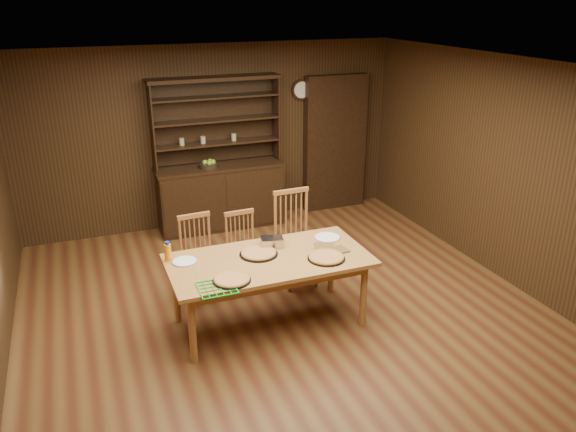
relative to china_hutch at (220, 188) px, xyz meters
name	(u,v)px	position (x,y,z in m)	size (l,w,h in m)	color
floor	(290,318)	(0.00, -2.75, -0.60)	(6.00, 6.00, 0.00)	brown
room_shell	(290,178)	(0.00, -2.75, 0.98)	(6.00, 6.00, 6.00)	silver
china_hutch	(220,188)	(0.00, 0.00, 0.00)	(1.84, 0.52, 2.17)	black
doorway	(335,143)	(1.90, 0.15, 0.45)	(1.00, 0.18, 2.10)	black
wall_clock	(301,90)	(1.35, 0.20, 1.30)	(0.30, 0.05, 0.30)	black
dining_table	(269,265)	(-0.22, -2.75, 0.08)	(2.02, 1.01, 0.75)	#BF7D42
chair_left	(198,254)	(-0.76, -1.87, -0.09)	(0.41, 0.40, 0.96)	#A76939
chair_center	(243,248)	(-0.23, -1.85, -0.12)	(0.39, 0.37, 0.91)	#A76939
chair_right	(294,234)	(0.37, -1.96, 0.00)	(0.48, 0.46, 1.13)	#A76939
pizza_left	(232,279)	(-0.71, -3.08, 0.17)	(0.36, 0.36, 0.04)	black
pizza_right	(326,257)	(0.31, -2.97, 0.17)	(0.38, 0.38, 0.04)	black
pizza_center	(259,253)	(-0.29, -2.63, 0.17)	(0.39, 0.39, 0.04)	black
cooling_rack	(217,288)	(-0.87, -3.16, 0.16)	(0.32, 0.32, 0.01)	#0DAC28
plate_left	(185,261)	(-1.03, -2.53, 0.16)	(0.25, 0.25, 0.02)	white
plate_right	(327,237)	(0.53, -2.51, 0.16)	(0.29, 0.29, 0.02)	white
foil_dish	(272,242)	(-0.09, -2.48, 0.20)	(0.23, 0.17, 0.09)	silver
juice_bottle	(168,252)	(-1.17, -2.43, 0.25)	(0.07, 0.07, 0.21)	orange
pot_holder_a	(338,250)	(0.51, -2.84, 0.16)	(0.18, 0.18, 0.01)	#A3121B
pot_holder_b	(324,247)	(0.40, -2.72, 0.16)	(0.21, 0.21, 0.02)	#A3121B
fruit_bowl	(209,165)	(-0.17, -0.07, 0.39)	(0.26, 0.26, 0.12)	black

